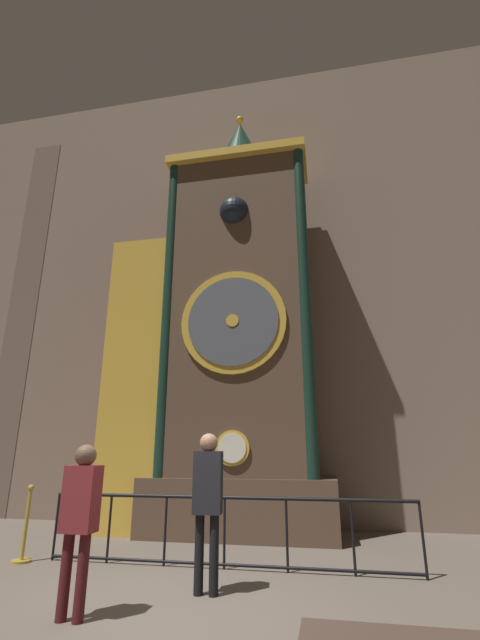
{
  "coord_description": "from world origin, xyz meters",
  "views": [
    {
      "loc": [
        1.75,
        -4.68,
        1.57
      ],
      "look_at": [
        -0.05,
        4.28,
        4.39
      ],
      "focal_mm": 24.0,
      "sensor_mm": 36.0,
      "label": 1
    }
  ],
  "objects_px": {
    "clock_tower": "(220,334)",
    "visitor_far": "(208,493)",
    "visitor_near": "(80,510)",
    "stanchion_post": "(25,536)"
  },
  "relations": [
    {
      "from": "clock_tower",
      "to": "visitor_far",
      "type": "distance_m",
      "value": 4.71
    },
    {
      "from": "clock_tower",
      "to": "visitor_near",
      "type": "distance_m",
      "value": 5.53
    },
    {
      "from": "visitor_near",
      "to": "visitor_far",
      "type": "distance_m",
      "value": 1.49
    },
    {
      "from": "stanchion_post",
      "to": "visitor_near",
      "type": "bearing_deg",
      "value": -44.07
    },
    {
      "from": "clock_tower",
      "to": "visitor_far",
      "type": "height_order",
      "value": "clock_tower"
    },
    {
      "from": "clock_tower",
      "to": "stanchion_post",
      "type": "height_order",
      "value": "clock_tower"
    },
    {
      "from": "clock_tower",
      "to": "visitor_near",
      "type": "xyz_separation_m",
      "value": [
        -0.31,
        -4.58,
        -3.08
      ]
    },
    {
      "from": "visitor_near",
      "to": "stanchion_post",
      "type": "bearing_deg",
      "value": 136.47
    },
    {
      "from": "visitor_far",
      "to": "stanchion_post",
      "type": "distance_m",
      "value": 3.32
    },
    {
      "from": "stanchion_post",
      "to": "visitor_far",
      "type": "bearing_deg",
      "value": -16.81
    }
  ]
}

